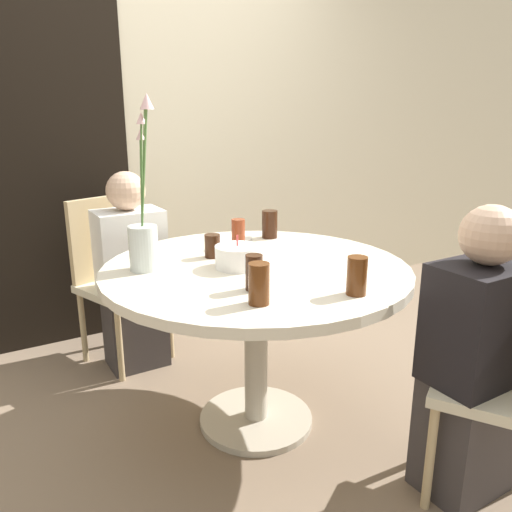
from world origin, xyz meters
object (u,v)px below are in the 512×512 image
(drink_glass_4, at_px, (238,233))
(person_guest, at_px, (132,278))
(drink_glass_3, at_px, (259,284))
(flower_vase, at_px, (144,228))
(birthday_cake, at_px, (238,257))
(person_boy, at_px, (473,365))
(drink_glass_5, at_px, (212,246))
(drink_glass_0, at_px, (357,276))
(chair_right_flank, at_px, (114,270))
(drink_glass_1, at_px, (270,224))
(drink_glass_2, at_px, (254,272))
(side_plate, at_px, (232,238))

(drink_glass_4, bearing_deg, person_guest, 124.97)
(drink_glass_3, bearing_deg, flower_vase, 108.83)
(birthday_cake, xyz_separation_m, person_boy, (0.52, -0.75, -0.29))
(flower_vase, height_order, person_boy, flower_vase)
(drink_glass_4, bearing_deg, drink_glass_5, -153.25)
(drink_glass_0, height_order, drink_glass_4, drink_glass_0)
(chair_right_flank, relative_size, birthday_cake, 4.97)
(drink_glass_1, height_order, person_guest, person_guest)
(birthday_cake, relative_size, drink_glass_5, 1.81)
(drink_glass_5, bearing_deg, drink_glass_2, -97.44)
(person_guest, bearing_deg, drink_glass_2, -83.30)
(drink_glass_1, distance_m, person_guest, 0.80)
(drink_glass_0, relative_size, drink_glass_2, 1.05)
(flower_vase, distance_m, side_plate, 0.62)
(flower_vase, xyz_separation_m, drink_glass_5, (0.31, 0.02, -0.12))
(chair_right_flank, relative_size, drink_glass_0, 6.71)
(drink_glass_3, bearing_deg, person_boy, -28.81)
(chair_right_flank, xyz_separation_m, side_plate, (0.46, -0.52, 0.23))
(drink_glass_2, bearing_deg, drink_glass_1, 53.44)
(drink_glass_0, relative_size, drink_glass_1, 0.98)
(flower_vase, xyz_separation_m, drink_glass_0, (0.53, -0.66, -0.10))
(chair_right_flank, bearing_deg, birthday_cake, -94.12)
(side_plate, distance_m, person_boy, 1.25)
(chair_right_flank, xyz_separation_m, drink_glass_3, (0.12, -1.34, 0.30))
(side_plate, xyz_separation_m, person_guest, (-0.41, 0.37, -0.25))
(drink_glass_2, height_order, person_guest, person_guest)
(drink_glass_1, bearing_deg, person_guest, 143.39)
(person_boy, bearing_deg, drink_glass_4, 109.34)
(drink_glass_1, distance_m, drink_glass_3, 0.92)
(drink_glass_1, distance_m, drink_glass_2, 0.78)
(chair_right_flank, distance_m, drink_glass_1, 0.92)
(drink_glass_5, xyz_separation_m, person_boy, (0.54, -0.94, -0.29))
(side_plate, xyz_separation_m, drink_glass_1, (0.18, -0.07, 0.06))
(flower_vase, bearing_deg, drink_glass_0, -51.30)
(drink_glass_1, height_order, drink_glass_5, drink_glass_1)
(drink_glass_5, bearing_deg, person_guest, 106.81)
(chair_right_flank, distance_m, drink_glass_4, 0.84)
(flower_vase, distance_m, drink_glass_1, 0.75)
(drink_glass_0, relative_size, person_boy, 0.13)
(chair_right_flank, bearing_deg, side_plate, -67.70)
(chair_right_flank, xyz_separation_m, person_guest, (0.05, -0.15, -0.01))
(drink_glass_4, height_order, drink_glass_5, drink_glass_4)
(side_plate, height_order, person_guest, person_guest)
(drink_glass_4, bearing_deg, chair_right_flank, 121.83)
(chair_right_flank, distance_m, drink_glass_0, 1.54)
(side_plate, height_order, drink_glass_1, drink_glass_1)
(birthday_cake, bearing_deg, chair_right_flank, 105.13)
(drink_glass_1, xyz_separation_m, drink_glass_5, (-0.41, -0.17, -0.02))
(side_plate, relative_size, drink_glass_0, 1.51)
(drink_glass_5, height_order, person_guest, person_guest)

